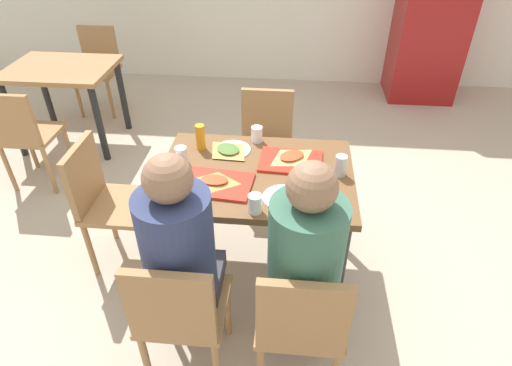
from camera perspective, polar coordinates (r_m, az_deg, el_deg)
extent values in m
cube|color=#B7A893|center=(2.89, 0.00, -10.91)|extent=(10.00, 10.00, 0.02)
cube|color=brown|center=(2.41, 0.00, 1.04)|extent=(1.09, 0.80, 0.04)
cylinder|color=black|center=(2.48, -12.19, -9.96)|extent=(0.06, 0.06, 0.70)
cylinder|color=black|center=(2.41, 11.04, -11.57)|extent=(0.06, 0.06, 0.70)
cylinder|color=black|center=(2.97, -8.73, -0.56)|extent=(0.06, 0.06, 0.70)
cylinder|color=black|center=(2.91, 10.20, -1.62)|extent=(0.06, 0.06, 0.70)
cube|color=#9E7247|center=(2.14, -9.43, -15.78)|extent=(0.40, 0.40, 0.03)
cube|color=#9E7247|center=(1.87, -11.39, -15.96)|extent=(0.38, 0.04, 0.40)
cylinder|color=#9E7247|center=(2.46, -11.98, -15.49)|extent=(0.04, 0.04, 0.42)
cylinder|color=#9E7247|center=(2.39, -3.81, -16.39)|extent=(0.04, 0.04, 0.42)
cylinder|color=#9E7247|center=(2.27, -14.37, -22.08)|extent=(0.04, 0.04, 0.42)
cube|color=#9E7247|center=(2.09, 5.90, -17.01)|extent=(0.40, 0.40, 0.03)
cube|color=#9E7247|center=(1.81, 6.26, -17.45)|extent=(0.38, 0.04, 0.40)
cylinder|color=#9E7247|center=(2.38, 1.32, -16.79)|extent=(0.04, 0.04, 0.42)
cylinder|color=#9E7247|center=(2.39, 9.87, -17.17)|extent=(0.04, 0.04, 0.42)
cube|color=#9E7247|center=(3.15, 1.20, 4.08)|extent=(0.40, 0.40, 0.03)
cube|color=#9E7247|center=(3.20, 1.50, 9.05)|extent=(0.38, 0.04, 0.40)
cylinder|color=#9E7247|center=(3.13, 4.01, -1.23)|extent=(0.04, 0.04, 0.42)
cylinder|color=#9E7247|center=(3.15, -2.17, -0.88)|extent=(0.04, 0.04, 0.42)
cylinder|color=#9E7247|center=(3.41, 4.23, 2.22)|extent=(0.04, 0.04, 0.42)
cylinder|color=#9E7247|center=(3.43, -1.46, 2.52)|extent=(0.04, 0.04, 0.42)
cube|color=#9E7247|center=(2.78, -17.68, -2.89)|extent=(0.40, 0.40, 0.03)
cube|color=#9E7247|center=(2.73, -21.99, 0.93)|extent=(0.04, 0.38, 0.40)
cylinder|color=#9E7247|center=(2.98, -12.77, -4.47)|extent=(0.04, 0.04, 0.42)
cylinder|color=#9E7247|center=(2.75, -14.71, -9.03)|extent=(0.04, 0.04, 0.42)
cylinder|color=#9E7247|center=(3.10, -18.80, -3.95)|extent=(0.04, 0.04, 0.42)
cylinder|color=#9E7247|center=(2.87, -21.19, -8.25)|extent=(0.04, 0.04, 0.42)
cylinder|color=#383842|center=(2.46, -9.57, -14.45)|extent=(0.10, 0.10, 0.45)
cylinder|color=#383842|center=(2.43, -5.78, -14.85)|extent=(0.10, 0.10, 0.45)
cube|color=#383842|center=(2.17, -8.82, -12.05)|extent=(0.32, 0.28, 0.10)
cylinder|color=navy|center=(1.88, -10.41, -8.18)|extent=(0.32, 0.32, 0.52)
sphere|color=#8C664C|center=(1.66, -11.70, 0.55)|extent=(0.20, 0.20, 0.20)
cylinder|color=#383842|center=(2.40, 3.66, -15.57)|extent=(0.10, 0.10, 0.45)
cylinder|color=#383842|center=(2.40, 7.62, -15.75)|extent=(0.10, 0.10, 0.45)
cube|color=#383842|center=(2.12, 6.05, -13.16)|extent=(0.32, 0.28, 0.10)
cylinder|color=#386651|center=(1.82, 6.63, -9.39)|extent=(0.32, 0.32, 0.52)
sphere|color=#8C664C|center=(1.59, 7.48, -0.51)|extent=(0.20, 0.20, 0.20)
cube|color=red|center=(2.30, -5.07, -0.13)|extent=(0.38, 0.29, 0.02)
cube|color=red|center=(2.49, 4.65, 2.91)|extent=(0.37, 0.28, 0.02)
cylinder|color=white|center=(2.60, -3.15, 4.45)|extent=(0.22, 0.22, 0.01)
cylinder|color=white|center=(2.21, 3.69, -1.95)|extent=(0.22, 0.22, 0.01)
pyramid|color=#C68C47|center=(2.30, -5.54, 0.25)|extent=(0.21, 0.15, 0.01)
ellipsoid|color=#B74723|center=(2.30, -5.55, 0.45)|extent=(0.15, 0.10, 0.01)
pyramid|color=#DBAD60|center=(2.50, 4.77, 3.49)|extent=(0.27, 0.26, 0.01)
ellipsoid|color=#B74723|center=(2.50, 4.78, 3.68)|extent=(0.19, 0.18, 0.01)
pyramid|color=tan|center=(2.58, -3.74, 4.38)|extent=(0.27, 0.27, 0.01)
ellipsoid|color=#4C7233|center=(2.57, -3.74, 4.57)|extent=(0.19, 0.19, 0.01)
cylinder|color=white|center=(2.66, 0.11, 6.51)|extent=(0.07, 0.07, 0.10)
cylinder|color=white|center=(2.09, -0.14, -2.77)|extent=(0.07, 0.07, 0.10)
cylinder|color=white|center=(2.49, -9.93, 3.67)|extent=(0.07, 0.07, 0.10)
cylinder|color=#B7BCC6|center=(2.39, 11.20, 2.29)|extent=(0.07, 0.07, 0.12)
cylinder|color=orange|center=(2.59, -7.41, 6.06)|extent=(0.06, 0.06, 0.16)
sphere|color=silver|center=(2.44, -10.99, 2.69)|extent=(0.10, 0.10, 0.10)
cube|color=maroon|center=(5.15, 22.64, 20.57)|extent=(0.70, 0.60, 1.90)
cube|color=#9E7247|center=(4.21, -24.66, 13.67)|extent=(0.90, 0.70, 0.04)
cylinder|color=black|center=(4.33, -29.62, 7.27)|extent=(0.06, 0.06, 0.70)
cylinder|color=black|center=(3.95, -20.13, 7.35)|extent=(0.06, 0.06, 0.70)
cylinder|color=black|center=(4.77, -26.22, 10.73)|extent=(0.06, 0.06, 0.70)
cylinder|color=black|center=(4.42, -17.33, 11.01)|extent=(0.06, 0.06, 0.70)
cube|color=#9E7247|center=(3.82, -27.74, 5.79)|extent=(0.40, 0.40, 0.03)
cube|color=#9E7247|center=(3.60, -30.00, 7.24)|extent=(0.38, 0.04, 0.40)
cylinder|color=#9E7247|center=(4.13, -27.80, 4.33)|extent=(0.04, 0.04, 0.42)
cylinder|color=#9E7247|center=(3.96, -23.63, 4.24)|extent=(0.04, 0.04, 0.42)
cylinder|color=#9E7247|center=(3.90, -30.09, 1.66)|extent=(0.04, 0.04, 0.42)
cylinder|color=#9E7247|center=(3.72, -25.77, 1.45)|extent=(0.04, 0.04, 0.42)
cube|color=#9E7247|center=(4.85, -20.47, 13.68)|extent=(0.40, 0.40, 0.03)
cube|color=#9E7247|center=(4.93, -20.20, 16.80)|extent=(0.38, 0.04, 0.40)
cylinder|color=#9E7247|center=(4.72, -18.77, 10.44)|extent=(0.04, 0.04, 0.42)
cylinder|color=#9E7247|center=(4.86, -22.51, 10.35)|extent=(0.04, 0.04, 0.42)
cylinder|color=#9E7247|center=(5.00, -17.39, 12.16)|extent=(0.04, 0.04, 0.42)
cylinder|color=#9E7247|center=(5.14, -20.98, 12.04)|extent=(0.04, 0.04, 0.42)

